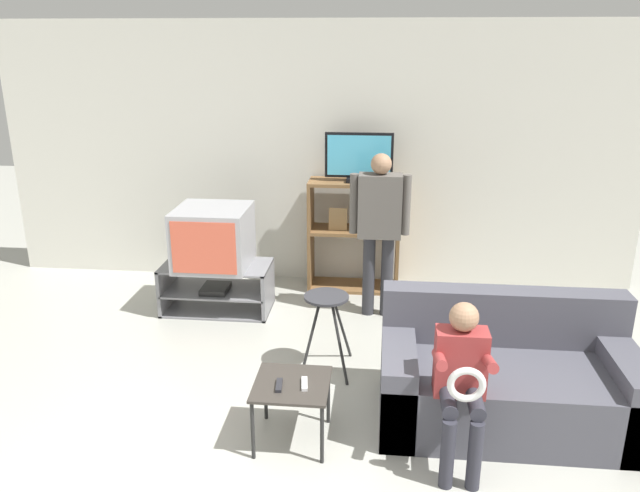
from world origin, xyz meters
The scene contains 12 objects.
wall_back centered at (0.00, 3.60, 1.30)m, with size 6.40×0.06×2.60m.
tv_stand centered at (-0.82, 2.67, 0.22)m, with size 0.99×0.51×0.45m.
television_main centered at (-0.83, 2.66, 0.72)m, with size 0.65×0.64×0.54m.
media_shelf centered at (0.41, 3.34, 0.57)m, with size 0.90×0.38×1.11m.
television_flat centered at (0.44, 3.32, 1.33)m, with size 0.65×0.20×0.47m.
folding_stool centered at (0.29, 1.68, 0.49)m, with size 0.38×0.46×0.61m.
snack_table centered at (0.16, 0.77, 0.36)m, with size 0.47×0.47×0.41m.
remote_control_black centered at (0.09, 0.72, 0.42)m, with size 0.04×0.14×0.02m, color #232328.
remote_control_white centered at (0.24, 0.75, 0.42)m, with size 0.04×0.14×0.02m, color silver.
couch centered at (1.53, 1.14, 0.28)m, with size 1.64×0.86×0.81m.
person_standing_adult centered at (0.66, 2.73, 0.90)m, with size 0.53×0.20×1.49m.
person_seated_child centered at (1.16, 0.65, 0.59)m, with size 0.33×0.43×1.00m.
Camera 1 is at (0.68, -2.56, 2.42)m, focal length 35.00 mm.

